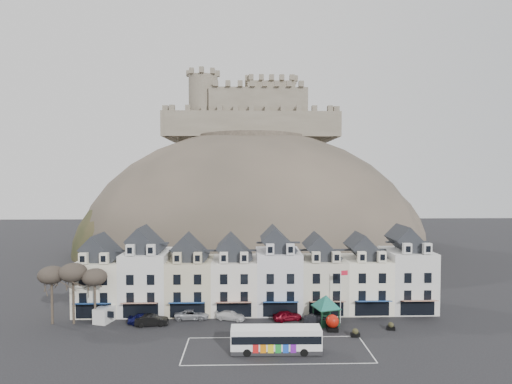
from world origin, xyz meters
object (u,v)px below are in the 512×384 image
at_px(car_maroon, 287,316).
at_px(car_silver, 192,314).
at_px(car_charcoal, 317,319).
at_px(bus, 276,338).
at_px(car_black, 152,320).
at_px(flagpole, 341,292).
at_px(white_van, 109,312).
at_px(bus_shelter, 326,302).
at_px(red_buoy, 332,322).
at_px(car_white, 230,315).
at_px(car_navy, 144,319).

bearing_deg(car_maroon, car_silver, 71.61).
xyz_separation_m(car_silver, car_charcoal, (17.96, -2.50, -0.07)).
distance_m(bus, car_black, 18.92).
bearing_deg(flagpole, white_van, 176.12).
bearing_deg(bus_shelter, red_buoy, -98.13).
bearing_deg(white_van, car_silver, 15.97).
height_order(bus, car_white, bus).
bearing_deg(car_silver, car_charcoal, -98.74).
relative_size(car_navy, car_white, 1.05).
bearing_deg(car_maroon, car_black, 80.27).
bearing_deg(red_buoy, car_charcoal, 122.01).
xyz_separation_m(car_navy, car_black, (1.20, -0.60, -0.01)).
relative_size(bus_shelter, car_silver, 1.25).
height_order(bus, car_silver, bus).
distance_m(bus_shelter, car_white, 13.95).
distance_m(car_black, car_white, 11.06).
xyz_separation_m(bus_shelter, car_maroon, (-5.31, 1.46, -2.47)).
distance_m(car_black, car_charcoal, 23.22).
bearing_deg(bus_shelter, car_black, 163.64).
xyz_separation_m(bus, car_maroon, (2.45, 10.35, -0.95)).
bearing_deg(car_black, car_charcoal, -96.03).
relative_size(red_buoy, car_silver, 0.44).
height_order(bus, flagpole, flagpole).
relative_size(flagpole, car_navy, 1.73).
distance_m(white_van, car_silver, 12.12).
height_order(red_buoy, flagpole, flagpole).
bearing_deg(car_white, red_buoy, -91.20).
height_order(bus, car_maroon, bus).
xyz_separation_m(bus, car_white, (-5.80, 10.92, -1.04)).
relative_size(car_silver, car_charcoal, 1.30).
distance_m(bus, white_van, 26.14).
bearing_deg(car_silver, flagpole, -96.88).
xyz_separation_m(bus, car_navy, (-17.88, 9.50, -0.90)).
bearing_deg(car_white, bus_shelter, -81.61).
bearing_deg(car_charcoal, car_navy, 97.82).
relative_size(white_van, car_maroon, 1.21).
height_order(white_van, car_black, white_van).
relative_size(car_white, car_maroon, 1.02).
xyz_separation_m(white_van, car_navy, (5.64, -1.90, -0.31)).
relative_size(white_van, car_navy, 1.13).
distance_m(red_buoy, car_navy, 26.19).
height_order(white_van, car_charcoal, white_van).
distance_m(car_silver, car_white, 5.63).
bearing_deg(car_white, white_van, 105.33).
bearing_deg(flagpole, car_black, -179.51).
distance_m(bus_shelter, car_silver, 19.49).
bearing_deg(car_black, bus, -124.10).
height_order(bus_shelter, car_silver, bus_shelter).
bearing_deg(bus_shelter, car_maroon, 148.29).
relative_size(flagpole, car_white, 1.81).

